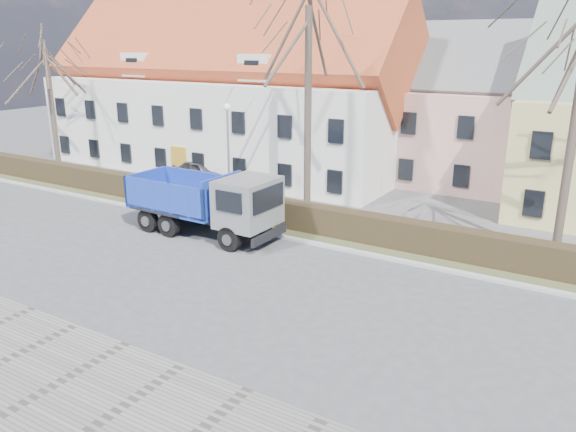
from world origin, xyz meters
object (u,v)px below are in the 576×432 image
Objects in this scene: streetlight at (229,157)px; parked_car_a at (201,171)px; cart_frame at (240,221)px; dump_truck at (199,201)px.

streetlight is 1.40× the size of parked_car_a.
parked_car_a reaches higher than cart_frame.
streetlight is at bearing -126.13° from parked_car_a.
dump_truck is at bearing -139.09° from parked_car_a.
cart_frame is (2.16, -2.11, -2.56)m from streetlight.
streetlight is 7.29m from parked_car_a.
parked_car_a is (-5.51, 4.25, -2.18)m from streetlight.
streetlight is 3.96m from cart_frame.
cart_frame is (1.07, 1.67, -1.24)m from dump_truck.
cart_frame is at bearing 58.50° from dump_truck.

